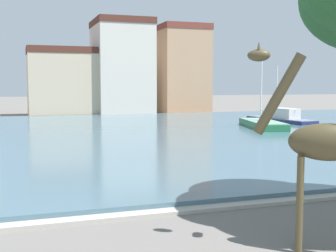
{
  "coord_description": "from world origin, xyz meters",
  "views": [
    {
      "loc": [
        -4.67,
        -4.57,
        3.79
      ],
      "look_at": [
        0.94,
        12.02,
        2.2
      ],
      "focal_mm": 48.35,
      "sensor_mm": 36.0,
      "label": 1
    }
  ],
  "objects": [
    {
      "name": "sailboat_navy",
      "position": [
        19.43,
        33.56,
        0.5
      ],
      "size": [
        3.1,
        9.49,
        5.67
      ],
      "color": "navy",
      "rests_on": "ground"
    },
    {
      "name": "townhouse_end_terrace",
      "position": [
        0.94,
        52.29,
        4.18
      ],
      "size": [
        8.46,
        5.5,
        8.34
      ],
      "color": "#C6B293",
      "rests_on": "ground"
    },
    {
      "name": "harbor_water",
      "position": [
        0.0,
        28.76,
        0.13
      ],
      "size": [
        86.48,
        41.48,
        0.27
      ],
      "primitive_type": "cube",
      "color": "#476675",
      "rests_on": "ground"
    },
    {
      "name": "townhouse_tall_gabled",
      "position": [
        17.26,
        54.33,
        6.0
      ],
      "size": [
        6.54,
        6.67,
        11.96
      ],
      "color": "tan",
      "rests_on": "ground"
    },
    {
      "name": "sailboat_green",
      "position": [
        14.83,
        28.89,
        0.43
      ],
      "size": [
        4.08,
        8.49,
        5.98
      ],
      "color": "#236B42",
      "rests_on": "ground"
    },
    {
      "name": "quay_edge_coping",
      "position": [
        0.0,
        7.77,
        0.06
      ],
      "size": [
        86.48,
        0.5,
        0.12
      ],
      "primitive_type": "cube",
      "color": "#ADA89E",
      "rests_on": "ground"
    },
    {
      "name": "townhouse_corner_house",
      "position": [
        8.41,
        52.58,
        6.03
      ],
      "size": [
        7.05,
        8.02,
        12.03
      ],
      "color": "beige",
      "rests_on": "ground"
    },
    {
      "name": "giraffe_statue",
      "position": [
        1.76,
        3.82,
        2.43
      ],
      "size": [
        2.42,
        1.93,
        4.77
      ],
      "color": "#4C4228",
      "rests_on": "ground"
    }
  ]
}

